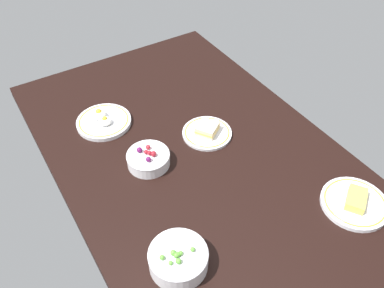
{
  "coord_description": "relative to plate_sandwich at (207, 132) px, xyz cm",
  "views": [
    {
      "loc": [
        83.56,
        -51.94,
        100.99
      ],
      "look_at": [
        0.0,
        0.0,
        6.0
      ],
      "focal_mm": 38.0,
      "sensor_mm": 36.0,
      "label": 1
    }
  ],
  "objects": [
    {
      "name": "dining_table",
      "position": [
        3.16,
        -8.2,
        -3.18
      ],
      "size": [
        136.09,
        88.22,
        4.0
      ],
      "primitive_type": "cube",
      "color": "black",
      "rests_on": "ground"
    },
    {
      "name": "plate_sandwich",
      "position": [
        0.0,
        0.0,
        0.0
      ],
      "size": [
        17.39,
        17.39,
        4.25
      ],
      "color": "silver",
      "rests_on": "dining_table"
    },
    {
      "name": "bowl_berries",
      "position": [
        1.82,
        -23.99,
        1.26
      ],
      "size": [
        14.11,
        14.11,
        5.92
      ],
      "color": "silver",
      "rests_on": "dining_table"
    },
    {
      "name": "plate_eggs",
      "position": [
        -24.59,
        -28.61,
        0.1
      ],
      "size": [
        19.63,
        19.63,
        5.31
      ],
      "color": "silver",
      "rests_on": "dining_table"
    },
    {
      "name": "bowl_peas",
      "position": [
        38.39,
        -34.25,
        1.88
      ],
      "size": [
        15.69,
        15.69,
        6.85
      ],
      "color": "silver",
      "rests_on": "dining_table"
    },
    {
      "name": "plate_cheese",
      "position": [
        49.05,
        20.0,
        -0.02
      ],
      "size": [
        19.8,
        19.8,
        4.16
      ],
      "color": "silver",
      "rests_on": "dining_table"
    }
  ]
}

